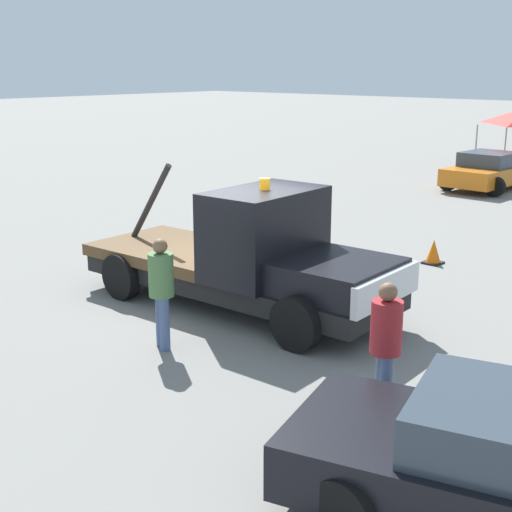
{
  "coord_description": "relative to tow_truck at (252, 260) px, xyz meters",
  "views": [
    {
      "loc": [
        8.64,
        -9.12,
        4.34
      ],
      "look_at": [
        0.5,
        0.0,
        1.05
      ],
      "focal_mm": 50.0,
      "sensor_mm": 36.0,
      "label": 1
    }
  ],
  "objects": [
    {
      "name": "tow_truck",
      "position": [
        0.0,
        0.0,
        0.0
      ],
      "size": [
        6.31,
        2.54,
        2.51
      ],
      "rotation": [
        0.0,
        0.0,
        0.05
      ],
      "color": "black",
      "rests_on": "ground"
    },
    {
      "name": "person_near_truck",
      "position": [
        3.95,
        -1.9,
        0.07
      ],
      "size": [
        0.4,
        0.4,
        1.78
      ],
      "rotation": [
        0.0,
        0.0,
        0.78
      ],
      "color": "#475B84",
      "rests_on": "ground"
    },
    {
      "name": "person_at_hood",
      "position": [
        0.14,
        -2.26,
        0.07
      ],
      "size": [
        0.4,
        0.4,
        1.78
      ],
      "rotation": [
        0.0,
        0.0,
        4.27
      ],
      "color": "#475B84",
      "rests_on": "ground"
    },
    {
      "name": "parked_car_orange",
      "position": [
        -2.45,
        15.51,
        -0.31
      ],
      "size": [
        2.54,
        4.28,
        1.34
      ],
      "rotation": [
        0.0,
        0.0,
        1.54
      ],
      "color": "orange",
      "rests_on": "ground"
    },
    {
      "name": "traffic_cone",
      "position": [
        0.93,
        5.07,
        -0.7
      ],
      "size": [
        0.4,
        0.4,
        0.55
      ],
      "color": "black",
      "rests_on": "ground"
    },
    {
      "name": "ground_plane",
      "position": [
        -0.39,
        -0.02,
        -0.96
      ],
      "size": [
        160.0,
        160.0,
        0.0
      ],
      "primitive_type": "plane",
      "color": "gray"
    }
  ]
}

